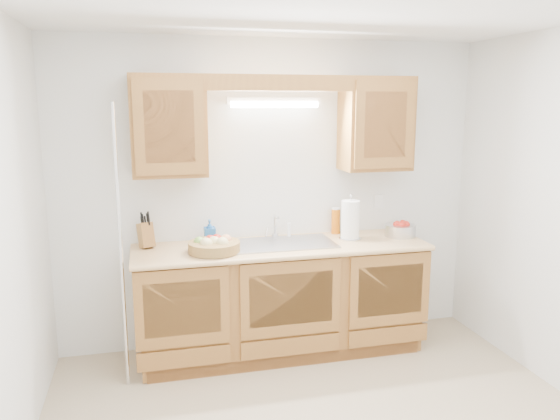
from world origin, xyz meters
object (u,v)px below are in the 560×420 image
object	(u,v)px
paper_towel	(350,220)
apple_bowl	(400,229)
fruit_basket	(214,245)
knife_block	(146,234)

from	to	relation	value
paper_towel	apple_bowl	world-z (taller)	paper_towel
fruit_basket	paper_towel	xyz separation A→B (m)	(1.13, 0.13, 0.10)
fruit_basket	paper_towel	world-z (taller)	paper_towel
knife_block	apple_bowl	distance (m)	2.07
fruit_basket	knife_block	size ratio (longest dim) A/B	1.50
knife_block	apple_bowl	world-z (taller)	knife_block
knife_block	paper_towel	xyz separation A→B (m)	(1.62, -0.14, 0.06)
paper_towel	knife_block	bearing A→B (deg)	175.12
apple_bowl	paper_towel	bearing A→B (deg)	179.34
apple_bowl	knife_block	bearing A→B (deg)	176.03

